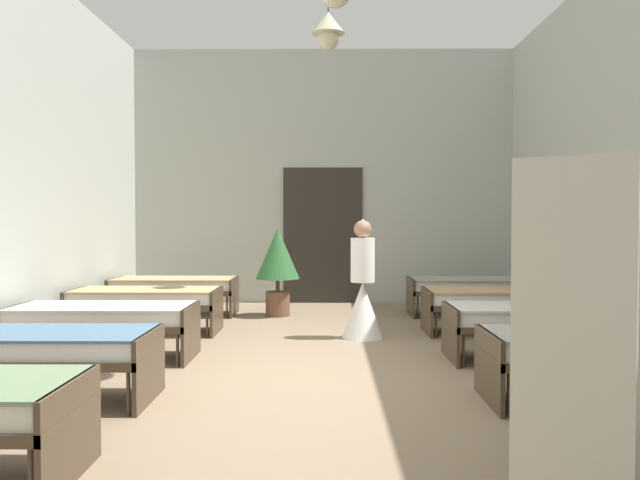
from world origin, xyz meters
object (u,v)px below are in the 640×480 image
Objects in this scene: bed_left_row_2 at (35,348)px; bed_right_row_3 at (539,319)px; bed_right_row_2 at (605,349)px; nurse_near_aisle at (363,296)px; bed_left_row_4 at (146,299)px; bed_right_row_4 at (498,300)px; potted_plant at (278,260)px; bed_left_row_3 at (103,318)px; bed_right_row_5 at (471,287)px; bed_left_row_5 at (175,287)px.

bed_left_row_2 is 4.86m from bed_right_row_3.
nurse_near_aisle reaches higher than bed_right_row_2.
bed_right_row_3 is 1.00× the size of bed_left_row_4.
bed_right_row_4 is 1.40× the size of potted_plant.
bed_right_row_5 is (4.60, 3.17, 0.00)m from bed_left_row_3.
bed_left_row_4 and bed_right_row_5 have the same top height.
bed_right_row_2 is 1.28× the size of nurse_near_aisle.
bed_left_row_4 is at bearing 90.00° from bed_left_row_2.
bed_left_row_5 is (-4.60, 1.59, 0.00)m from bed_right_row_4.
bed_right_row_2 is at bearing -45.99° from bed_left_row_5.
bed_left_row_2 is at bearing -160.96° from bed_right_row_3.
bed_left_row_4 is at bearing 160.96° from bed_right_row_3.
bed_left_row_2 is at bearing 137.37° from nurse_near_aisle.
potted_plant is (-2.98, 4.65, 0.43)m from bed_right_row_2.
bed_left_row_3 is (-4.60, 1.59, 0.00)m from bed_right_row_2.
bed_right_row_3 is at bearing -90.00° from bed_right_row_5.
bed_right_row_5 is at bearing 90.00° from bed_right_row_3.
bed_left_row_4 is at bearing 85.30° from nurse_near_aisle.
bed_left_row_4 is 1.00× the size of bed_left_row_5.
bed_left_row_4 is at bearing 180.00° from bed_right_row_4.
bed_left_row_3 is 1.00× the size of bed_right_row_4.
potted_plant is at bearing 35.62° from nurse_near_aisle.
bed_right_row_3 is at bearing -34.61° from bed_left_row_5.
bed_right_row_2 and bed_left_row_4 have the same top height.
potted_plant reaches higher than bed_left_row_4.
bed_right_row_4 is 4.86m from bed_left_row_5.
bed_right_row_2 is at bearing -57.31° from potted_plant.
bed_left_row_2 and bed_right_row_2 have the same top height.
bed_left_row_3 and bed_right_row_3 have the same top height.
bed_left_row_2 is at bearing -134.01° from bed_right_row_5.
bed_right_row_2 is (4.60, 0.00, 0.00)m from bed_left_row_2.
bed_right_row_2 is 1.00× the size of bed_left_row_5.
bed_left_row_2 is at bearing -90.00° from bed_left_row_4.
bed_left_row_4 is at bearing -160.96° from bed_right_row_5.
bed_right_row_5 is at bearing 90.00° from bed_right_row_4.
bed_right_row_3 is 1.40× the size of potted_plant.
bed_left_row_2 is at bearing 180.00° from bed_right_row_2.
bed_left_row_3 and bed_left_row_4 have the same top height.
bed_right_row_5 is at bearing 2.12° from potted_plant.
nurse_near_aisle reaches higher than bed_left_row_5.
bed_left_row_2 is 1.00× the size of bed_right_row_5.
bed_right_row_2 and bed_right_row_5 have the same top height.
bed_left_row_5 is (0.00, 1.59, 0.00)m from bed_left_row_4.
bed_right_row_5 is at bearing 45.99° from bed_left_row_2.
bed_right_row_5 is 1.40× the size of potted_plant.
bed_right_row_3 is at bearing -45.75° from potted_plant.
nurse_near_aisle is at bearing 45.21° from bed_left_row_2.
bed_right_row_5 is at bearing 34.61° from bed_left_row_3.
nurse_near_aisle is at bearing -34.38° from bed_left_row_5.
potted_plant is (-2.98, 1.48, 0.43)m from bed_right_row_4.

